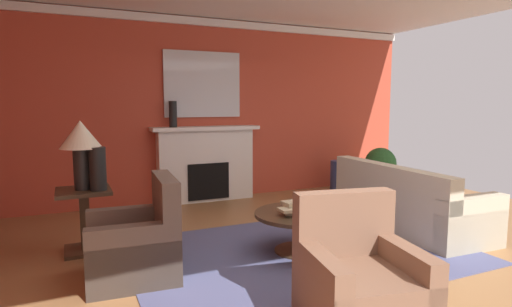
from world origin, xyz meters
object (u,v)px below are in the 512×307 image
vase_mantel_left (173,114)px  potted_plant (380,166)px  fireplace (206,166)px  mantel_mirror (203,84)px  side_table (85,216)px  armchair_near_window (137,245)px  coffee_table (300,223)px  table_lamp (81,141)px  armchair_facing_fireplace (359,285)px  sofa (407,206)px  vase_on_side_table (98,169)px  vase_tall_corner (339,176)px

vase_mantel_left → potted_plant: vase_mantel_left is taller
fireplace → mantel_mirror: 1.36m
vase_mantel_left → side_table: bearing=-129.3°
armchair_near_window → coffee_table: bearing=-2.3°
fireplace → table_lamp: table_lamp is taller
armchair_facing_fireplace → vase_mantel_left: size_ratio=2.29×
sofa → armchair_near_window: armchair_near_window is taller
vase_on_side_table → potted_plant: vase_on_side_table is taller
vase_on_side_table → armchair_near_window: bearing=-72.3°
armchair_facing_fireplace → coffee_table: (0.38, 1.48, 0.03)m
mantel_mirror → vase_mantel_left: 0.75m
fireplace → table_lamp: (-1.96, -1.77, 0.63)m
fireplace → vase_mantel_left: vase_mantel_left is taller
coffee_table → vase_mantel_left: size_ratio=2.41×
potted_plant → side_table: bearing=-168.4°
armchair_facing_fireplace → side_table: bearing=125.3°
side_table → vase_mantel_left: size_ratio=1.69×
armchair_facing_fireplace → vase_tall_corner: armchair_facing_fireplace is taller
mantel_mirror → armchair_near_window: size_ratio=1.37×
sofa → vase_tall_corner: size_ratio=3.72×
mantel_mirror → table_lamp: size_ratio=1.74×
mantel_mirror → sofa: bearing=-54.6°
fireplace → armchair_near_window: (-1.55, -2.71, -0.28)m
vase_tall_corner → armchair_facing_fireplace: bearing=-124.0°
side_table → vase_on_side_table: size_ratio=1.49×
side_table → vase_tall_corner: size_ratio=1.22×
mantel_mirror → side_table: mantel_mirror is taller
armchair_facing_fireplace → potted_plant: bearing=47.2°
side_table → armchair_facing_fireplace: bearing=-54.7°
vase_mantel_left → vase_on_side_table: 2.29m
side_table → mantel_mirror: bearing=44.0°
armchair_facing_fireplace → vase_tall_corner: (2.67, 3.96, -0.02)m
armchair_facing_fireplace → vase_tall_corner: 4.77m
vase_tall_corner → vase_mantel_left: bearing=175.3°
mantel_mirror → armchair_facing_fireplace: mantel_mirror is taller
fireplace → vase_tall_corner: size_ratio=3.14×
fireplace → vase_on_side_table: fireplace is taller
fireplace → vase_on_side_table: (-1.81, -1.89, 0.34)m
vase_mantel_left → vase_on_side_table: (-1.26, -1.84, -0.53)m
mantel_mirror → table_lamp: 2.82m
coffee_table → vase_on_side_table: size_ratio=2.14×
fireplace → coffee_table: 2.80m
table_lamp → armchair_facing_fireplace: bearing=-54.7°
armchair_near_window → vase_tall_corner: bearing=30.9°
vase_tall_corner → table_lamp: bearing=-161.6°
fireplace → coffee_table: fireplace is taller
potted_plant → table_lamp: bearing=-168.4°
armchair_facing_fireplace → vase_mantel_left: 4.38m
fireplace → armchair_near_window: size_ratio=1.89×
fireplace → side_table: size_ratio=2.57×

